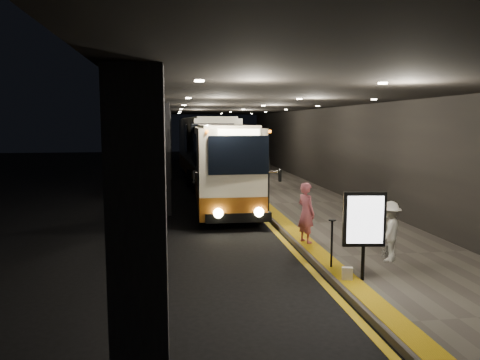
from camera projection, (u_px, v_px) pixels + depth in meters
ground at (206, 237)px, 14.93m from camera, size 90.00×90.00×0.00m
lane_line_white at (155, 210)px, 19.59m from camera, size 0.12×50.00×0.01m
kerb_stripe_yellow at (252, 207)px, 20.17m from camera, size 0.18×50.00×0.01m
sidewalk at (306, 204)px, 20.50m from camera, size 4.50×50.00×0.15m
tactile_strip at (264, 203)px, 20.22m from camera, size 0.50×50.00×0.01m
terminal_wall at (357, 137)px, 20.46m from camera, size 0.10×50.00×6.00m
support_columns at (160, 159)px, 18.38m from camera, size 0.80×24.80×4.40m
canopy at (256, 99)px, 19.63m from camera, size 9.00×50.00×0.40m
coach_main at (222, 168)px, 20.66m from camera, size 2.60×11.10×3.44m
coach_second at (205, 150)px, 30.15m from camera, size 3.15×12.34×3.84m
passenger_boarding at (306, 213)px, 13.55m from camera, size 0.64×0.76×1.77m
passenger_waiting_white at (389, 231)px, 11.77m from camera, size 1.01×1.03×1.53m
bag_polka at (387, 251)px, 12.19m from camera, size 0.29×0.20×0.32m
bag_plain at (347, 274)px, 10.39m from camera, size 0.26×0.19×0.29m
info_sign at (364, 221)px, 10.23m from camera, size 0.94×0.23×1.98m
stanchion_post at (332, 244)px, 11.24m from camera, size 0.05×0.05×1.17m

